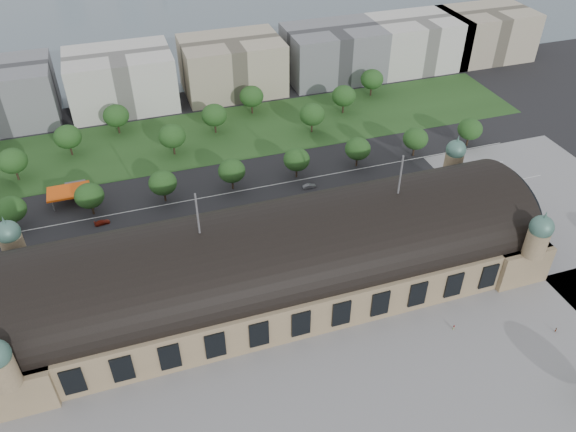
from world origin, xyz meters
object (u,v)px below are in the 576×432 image
object	(u,v)px
traffic_car_6	(417,194)
parked_car_5	(171,259)
parked_car_1	(68,272)
bus_mid	(240,226)
pedestrian_0	(454,328)
traffic_car_3	(102,222)
pedestrian_1	(556,330)
bus_west	(214,236)
parked_car_2	(82,270)
parked_car_0	(28,280)
traffic_car_4	(213,220)
parked_car_4	(129,267)
bus_east	(289,218)
parked_car_6	(201,253)
traffic_car_5	(309,186)
parked_car_3	(103,265)
petrol_station	(73,190)

from	to	relation	value
traffic_car_6	parked_car_5	size ratio (longest dim) A/B	0.99
traffic_car_6	parked_car_1	distance (m)	116.92
bus_mid	parked_car_5	bearing A→B (deg)	110.28
traffic_car_6	pedestrian_0	bearing A→B (deg)	-20.44
traffic_car_3	pedestrian_1	xyz separation A→B (m)	(110.15, -84.83, 0.07)
parked_car_1	bus_mid	world-z (taller)	bus_mid
parked_car_1	bus_west	world-z (taller)	bus_west
pedestrian_1	parked_car_2	bearing A→B (deg)	113.34
parked_car_0	parked_car_5	distance (m)	40.63
traffic_car_4	parked_car_4	distance (m)	31.91
bus_mid	bus_east	world-z (taller)	bus_mid
parked_car_0	parked_car_6	bearing A→B (deg)	54.92
parked_car_2	pedestrian_0	xyz separation A→B (m)	(92.27, -53.69, 0.05)
parked_car_2	parked_car_0	bearing A→B (deg)	-113.71
parked_car_6	traffic_car_4	bearing A→B (deg)	130.37
traffic_car_4	parked_car_5	distance (m)	22.12
parked_car_2	parked_car_6	distance (m)	34.85
pedestrian_1	traffic_car_4	bearing A→B (deg)	96.91
bus_west	bus_east	bearing A→B (deg)	-87.60
traffic_car_6	bus_east	world-z (taller)	bus_east
bus_west	pedestrian_0	distance (m)	76.59
bus_west	parked_car_4	bearing A→B (deg)	100.90
parked_car_1	parked_car_4	bearing A→B (deg)	43.76
traffic_car_5	parked_car_4	xyz separation A→B (m)	(-65.31, -23.23, 0.02)
parked_car_3	parked_car_2	bearing A→B (deg)	-106.50
traffic_car_4	parked_car_4	size ratio (longest dim) A/B	0.96
bus_east	traffic_car_5	bearing A→B (deg)	-34.87
traffic_car_4	parked_car_0	distance (m)	57.76
traffic_car_3	pedestrian_1	distance (m)	139.03
parked_car_3	parked_car_4	size ratio (longest dim) A/B	0.83
parked_car_0	parked_car_2	distance (m)	14.92
traffic_car_5	parked_car_5	xyz separation A→B (m)	(-53.20, -23.67, 0.02)
pedestrian_0	traffic_car_6	bearing A→B (deg)	47.59
traffic_car_6	pedestrian_0	size ratio (longest dim) A/B	3.73
traffic_car_6	parked_car_5	xyz separation A→B (m)	(-87.34, -7.09, 0.01)
pedestrian_0	parked_car_1	bearing A→B (deg)	127.90
parked_car_1	parked_car_3	bearing A→B (deg)	55.33
parked_car_1	bus_west	xyz separation A→B (m)	(44.38, 2.00, 0.75)
traffic_car_3	parked_car_6	distance (m)	37.48
petrol_station	traffic_car_4	bearing A→B (deg)	-34.26
parked_car_2	traffic_car_4	bearing A→B (deg)	84.14
parked_car_0	bus_mid	distance (m)	64.28
traffic_car_3	parked_car_0	world-z (taller)	parked_car_0
traffic_car_4	parked_car_5	bearing A→B (deg)	-43.71
traffic_car_6	parked_car_3	world-z (taller)	traffic_car_6
traffic_car_6	pedestrian_0	world-z (taller)	traffic_car_6
parked_car_3	parked_car_5	world-z (taller)	parked_car_5
parked_car_4	bus_west	world-z (taller)	bus_west
traffic_car_3	bus_mid	xyz separation A→B (m)	(42.19, -17.62, 1.15)
parked_car_3	parked_car_6	distance (m)	28.90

